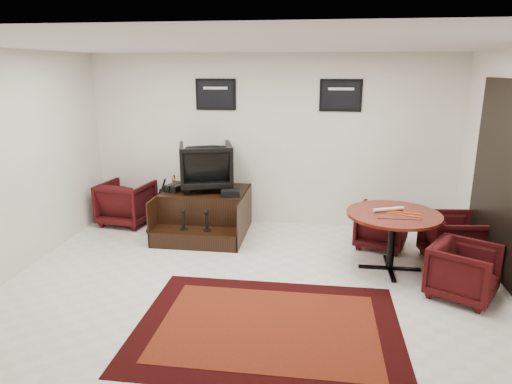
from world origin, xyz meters
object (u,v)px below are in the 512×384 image
(table_chair_window, at_px, (454,237))
(table_chair_corner, at_px, (464,269))
(shine_chair, at_px, (206,164))
(meeting_table, at_px, (393,220))
(table_chair_back, at_px, (382,224))
(armchair_side, at_px, (127,201))
(shine_podium, at_px, (205,213))

(table_chair_window, relative_size, table_chair_corner, 1.06)
(shine_chair, xyz_separation_m, table_chair_corner, (3.46, -1.84, -0.75))
(meeting_table, distance_m, table_chair_back, 0.87)
(shine_chair, bearing_deg, armchair_side, -20.52)
(table_chair_corner, bearing_deg, meeting_table, 77.87)
(shine_podium, relative_size, meeting_table, 1.15)
(meeting_table, bearing_deg, shine_chair, 156.68)
(armchair_side, relative_size, meeting_table, 0.67)
(table_chair_corner, bearing_deg, table_chair_back, 57.21)
(shine_chair, height_order, armchair_side, shine_chair)
(table_chair_back, bearing_deg, table_chair_corner, 134.60)
(table_chair_back, relative_size, table_chair_corner, 1.00)
(armchair_side, xyz_separation_m, table_chair_window, (5.03, -0.94, -0.03))
(shine_chair, relative_size, table_chair_window, 1.11)
(shine_podium, height_order, table_chair_back, table_chair_back)
(table_chair_back, bearing_deg, table_chair_window, 170.56)
(armchair_side, height_order, meeting_table, armchair_side)
(meeting_table, distance_m, table_chair_window, 0.98)
(meeting_table, xyz_separation_m, table_chair_window, (0.87, 0.34, -0.31))
(shine_chair, height_order, table_chair_corner, shine_chair)
(shine_chair, relative_size, armchair_side, 1.03)
(meeting_table, xyz_separation_m, table_chair_back, (-0.02, 0.80, -0.34))
(meeting_table, height_order, table_chair_back, meeting_table)
(shine_podium, distance_m, table_chair_window, 3.68)
(table_chair_back, bearing_deg, armchair_side, 10.98)
(table_chair_corner, bearing_deg, table_chair_window, 21.69)
(shine_podium, height_order, shine_chair, shine_chair)
(shine_podium, distance_m, meeting_table, 2.96)
(table_chair_back, height_order, table_chair_window, table_chair_window)
(armchair_side, distance_m, table_chair_window, 5.12)
(table_chair_back, bearing_deg, meeting_table, 109.30)
(meeting_table, height_order, table_chair_corner, meeting_table)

